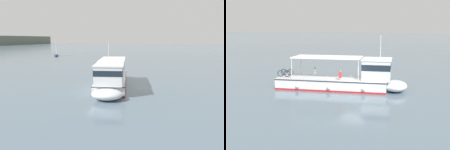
{
  "view_description": "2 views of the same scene",
  "coord_description": "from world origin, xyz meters",
  "views": [
    {
      "loc": [
        -21.36,
        -7.55,
        5.61
      ],
      "look_at": [
        2.0,
        -0.85,
        1.4
      ],
      "focal_mm": 33.66,
      "sensor_mm": 36.0,
      "label": 1
    },
    {
      "loc": [
        -9.14,
        25.03,
        6.25
      ],
      "look_at": [
        2.0,
        -0.85,
        1.4
      ],
      "focal_mm": 46.53,
      "sensor_mm": 36.0,
      "label": 2
    }
  ],
  "objects": [
    {
      "name": "ground_plane",
      "position": [
        0.0,
        0.0,
        0.0
      ],
      "size": [
        400.0,
        400.0,
        0.0
      ],
      "primitive_type": "plane",
      "color": "slate"
    },
    {
      "name": "ferry_main",
      "position": [
        1.0,
        -1.05,
        1.01
      ],
      "size": [
        13.06,
        5.55,
        5.32
      ],
      "color": "silver",
      "rests_on": "ground"
    },
    {
      "name": "sailboat_near_port",
      "position": [
        39.92,
        29.1,
        0.54
      ],
      "size": [
        4.83,
        3.69,
        5.4
      ],
      "color": "navy",
      "rests_on": "ground"
    }
  ]
}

